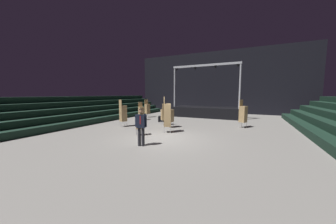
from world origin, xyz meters
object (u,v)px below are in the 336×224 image
chair_stack_rear_left (243,114)px  chair_stack_rear_right (167,115)px  chair_stack_front_left (147,108)px  loose_chair_near_man (141,126)px  man_with_tie (141,125)px  equipment_road_case (163,119)px  chair_stack_mid_right (170,115)px  chair_stack_mid_left (164,114)px  chair_stack_mid_centre (123,113)px  chair_stack_front_right (141,111)px  stage_riser (207,111)px

chair_stack_rear_left → chair_stack_rear_right: bearing=-20.3°
chair_stack_front_left → loose_chair_near_man: bearing=52.8°
man_with_tie → chair_stack_front_left: bearing=-78.1°
chair_stack_rear_left → equipment_road_case: chair_stack_rear_left is taller
chair_stack_mid_right → loose_chair_near_man: bearing=-89.9°
equipment_road_case → man_with_tie: bearing=-71.0°
chair_stack_front_left → man_with_tie: bearing=54.0°
chair_stack_rear_left → equipment_road_case: bearing=-61.5°
chair_stack_mid_left → chair_stack_mid_centre: chair_stack_mid_centre is taller
chair_stack_front_right → equipment_road_case: size_ratio=1.90×
chair_stack_rear_left → chair_stack_front_left: bearing=-73.2°
man_with_tie → chair_stack_front_left: (-5.28, 8.81, -0.07)m
chair_stack_front_left → chair_stack_rear_right: 7.66m
stage_riser → chair_stack_rear_right: bearing=-93.2°
chair_stack_mid_right → chair_stack_rear_right: chair_stack_rear_right is taller
stage_riser → chair_stack_front_right: 7.18m
chair_stack_mid_right → chair_stack_front_right: bearing=162.7°
stage_riser → chair_stack_front_left: bearing=-151.0°
chair_stack_mid_centre → man_with_tie: bearing=-16.3°
chair_stack_mid_left → equipment_road_case: bearing=75.4°
man_with_tie → chair_stack_front_right: (-4.72, 6.86, -0.16)m
man_with_tie → chair_stack_rear_left: chair_stack_rear_left is taller
equipment_road_case → chair_stack_rear_right: bearing=-59.4°
chair_stack_mid_right → chair_stack_mid_centre: size_ratio=0.88×
chair_stack_front_left → chair_stack_rear_left: size_ratio=0.92×
chair_stack_mid_right → chair_stack_rear_left: 5.36m
chair_stack_front_left → chair_stack_rear_right: chair_stack_rear_right is taller
equipment_road_case → loose_chair_near_man: size_ratio=0.95×
chair_stack_mid_centre → loose_chair_near_man: bearing=-7.0°
chair_stack_mid_left → loose_chair_near_man: (0.29, -3.66, -0.33)m
chair_stack_front_right → equipment_road_case: chair_stack_front_right is taller
chair_stack_front_right → chair_stack_mid_right: (4.00, -2.11, 0.04)m
chair_stack_front_left → loose_chair_near_man: chair_stack_front_left is taller
chair_stack_mid_left → loose_chair_near_man: chair_stack_mid_left is taller
chair_stack_front_left → chair_stack_rear_left: 9.60m
chair_stack_front_right → chair_stack_mid_left: size_ratio=1.00×
chair_stack_mid_centre → chair_stack_rear_left: same height
chair_stack_front_right → chair_stack_rear_right: 5.92m
chair_stack_rear_right → equipment_road_case: 4.48m
chair_stack_front_right → chair_stack_mid_centre: chair_stack_mid_centre is taller
loose_chair_near_man → chair_stack_mid_centre: bearing=23.3°
chair_stack_front_right → chair_stack_mid_right: size_ratio=0.95×
chair_stack_mid_left → equipment_road_case: 1.77m
chair_stack_rear_left → loose_chair_near_man: 7.52m
man_with_tie → chair_stack_mid_centre: bearing=-59.9°
equipment_road_case → chair_stack_front_left: bearing=146.7°
man_with_tie → equipment_road_case: size_ratio=1.98×
chair_stack_front_left → loose_chair_near_man: size_ratio=1.99×
chair_stack_mid_right → chair_stack_front_left: bearing=148.8°
chair_stack_mid_left → stage_riser: bearing=29.4°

